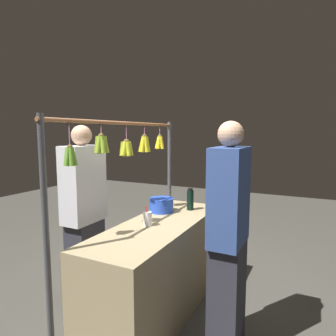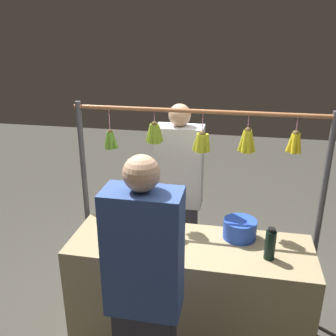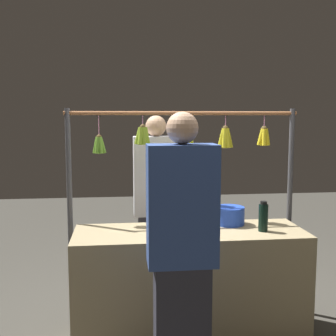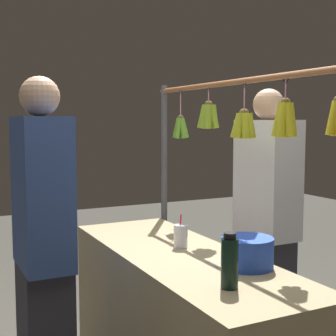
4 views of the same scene
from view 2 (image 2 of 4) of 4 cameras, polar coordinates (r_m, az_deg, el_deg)
ground_plane at (r=3.33m, az=2.97°, el=-23.83°), size 12.00×12.00×0.00m
market_counter at (r=3.05m, az=3.12°, el=-18.14°), size 1.77×0.60×0.85m
display_rack at (r=2.92m, az=4.71°, el=-0.32°), size 1.94×0.14×1.79m
water_bottle at (r=2.68m, az=15.16°, el=-11.05°), size 0.07×0.07×0.23m
blue_bucket at (r=2.89m, az=10.77°, el=-9.02°), size 0.25×0.25×0.14m
drink_cup at (r=2.83m, az=1.14°, el=-9.50°), size 0.08×0.08×0.18m
vendor_person at (r=3.43m, az=1.64°, el=-4.83°), size 0.41×0.22×1.73m
customer_person at (r=2.28m, az=-3.51°, el=-19.57°), size 0.42×0.22×1.75m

